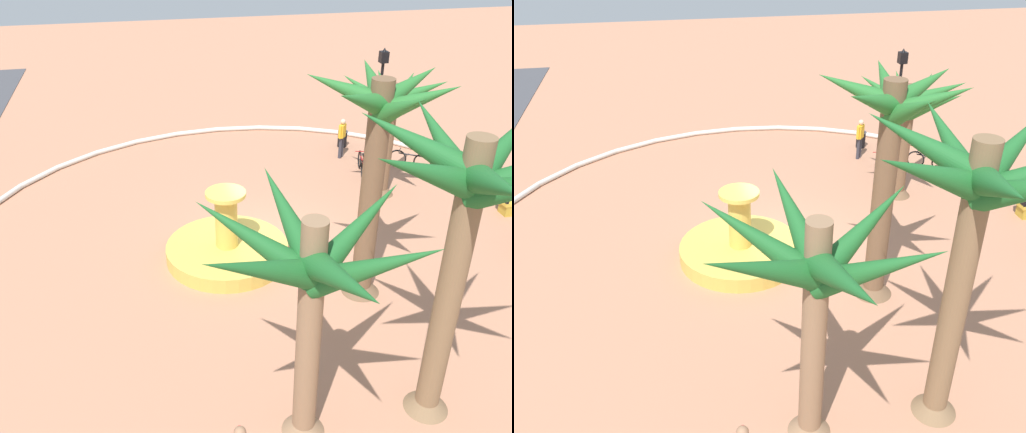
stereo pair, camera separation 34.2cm
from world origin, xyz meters
TOP-DOWN VIEW (x-y plane):
  - ground_plane at (0.00, 0.00)m, footprint 80.00×80.00m
  - plaza_curb at (0.00, 0.00)m, footprint 20.09×20.09m
  - fountain at (-0.79, 1.45)m, footprint 3.68×3.68m
  - palm_tree_near_fountain at (2.19, -4.87)m, footprint 4.02×4.06m
  - palm_tree_by_curb at (-7.41, -1.70)m, footprint 4.30×4.25m
  - palm_tree_mid_plaza at (-7.42, 1.08)m, footprint 4.68×4.31m
  - palm_tree_far_side at (-3.27, -1.88)m, footprint 3.66×3.61m
  - lamppost at (5.96, -6.17)m, footprint 0.32×0.32m
  - trash_bin at (6.89, -5.06)m, footprint 0.46×0.46m
  - bicycle_red_frame at (4.10, -4.83)m, footprint 1.68×0.58m
  - bicycle_by_lamppost at (4.06, -6.91)m, footprint 1.08×1.41m
  - person_cyclist_photo at (5.75, -4.58)m, footprint 0.41×0.39m

SIDE VIEW (x-z plane):
  - ground_plane at x=0.00m, z-range 0.00..0.00m
  - plaza_curb at x=0.00m, z-range 0.00..0.20m
  - fountain at x=-0.79m, z-range -0.80..1.43m
  - bicycle_red_frame at x=4.10m, z-range -0.09..0.86m
  - bicycle_by_lamppost at x=4.06m, z-range -0.09..0.86m
  - trash_bin at x=6.89m, z-range 0.02..0.75m
  - person_cyclist_photo at x=5.75m, z-range 0.10..1.80m
  - lamppost at x=5.96m, z-range 0.38..4.83m
  - palm_tree_near_fountain at x=2.19m, z-range 1.01..5.40m
  - palm_tree_mid_plaza at x=-7.42m, z-range 1.20..6.40m
  - palm_tree_far_side at x=-3.27m, z-range 1.19..7.41m
  - palm_tree_by_curb at x=-7.41m, z-range 1.57..7.98m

